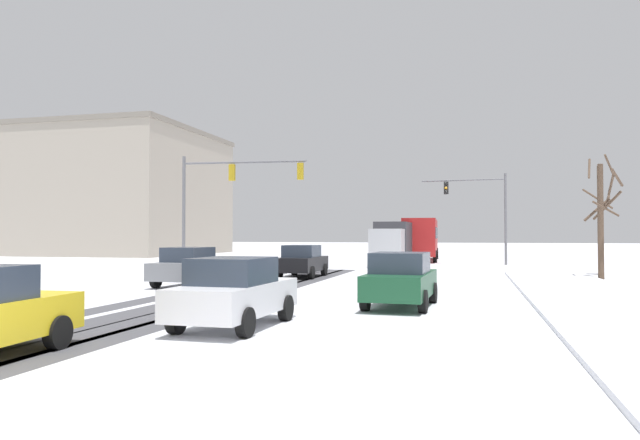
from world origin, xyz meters
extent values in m
cube|color=#4C4C51|center=(-0.67, 13.89, 0.00)|extent=(0.95, 30.55, 0.01)
cube|color=#4C4C51|center=(-3.75, 13.89, 0.00)|extent=(0.93, 30.55, 0.01)
cube|color=#4C4C51|center=(-2.37, 13.89, 0.00)|extent=(1.10, 30.55, 0.01)
cube|color=#4C4C51|center=(-1.40, 13.89, 0.00)|extent=(1.01, 30.55, 0.01)
cube|color=white|center=(10.33, 12.50, 0.06)|extent=(4.00, 30.55, 0.12)
cylinder|color=slate|center=(-8.93, 23.77, 3.25)|extent=(0.18, 0.18, 6.50)
cylinder|color=slate|center=(-5.45, 24.05, 6.10)|extent=(6.95, 0.67, 0.12)
cube|color=#B79319|center=(-6.15, 23.99, 5.55)|extent=(0.34, 0.26, 0.90)
sphere|color=black|center=(-6.16, 24.15, 5.85)|extent=(0.20, 0.20, 0.20)
sphere|color=orange|center=(-6.16, 24.15, 5.55)|extent=(0.20, 0.20, 0.20)
sphere|color=black|center=(-6.16, 24.15, 5.25)|extent=(0.20, 0.20, 0.20)
cube|color=#B79319|center=(-2.33, 24.29, 5.55)|extent=(0.34, 0.26, 0.90)
sphere|color=black|center=(-2.34, 24.45, 5.85)|extent=(0.20, 0.20, 0.20)
sphere|color=orange|center=(-2.34, 24.45, 5.55)|extent=(0.20, 0.20, 0.20)
sphere|color=black|center=(-2.34, 24.45, 5.25)|extent=(0.20, 0.20, 0.20)
cylinder|color=slate|center=(8.93, 37.77, 3.25)|extent=(0.18, 0.18, 6.50)
cylinder|color=slate|center=(5.97, 38.01, 6.10)|extent=(5.92, 0.59, 0.12)
cube|color=black|center=(4.79, 38.10, 5.55)|extent=(0.34, 0.26, 0.90)
sphere|color=black|center=(4.78, 37.94, 5.85)|extent=(0.20, 0.20, 0.20)
sphere|color=orange|center=(4.78, 37.94, 5.55)|extent=(0.20, 0.20, 0.20)
sphere|color=black|center=(4.78, 37.94, 5.25)|extent=(0.20, 0.20, 0.20)
cube|color=black|center=(-1.69, 22.51, 0.67)|extent=(1.70, 4.10, 0.70)
cube|color=#2D3847|center=(-1.69, 22.36, 1.32)|extent=(1.56, 1.90, 0.60)
cylinder|color=black|center=(-2.50, 23.78, 0.32)|extent=(0.22, 0.64, 0.64)
cylinder|color=black|center=(-0.89, 23.78, 0.32)|extent=(0.22, 0.64, 0.64)
cylinder|color=black|center=(-2.50, 21.24, 0.32)|extent=(0.22, 0.64, 0.64)
cylinder|color=black|center=(-0.89, 21.24, 0.32)|extent=(0.22, 0.64, 0.64)
cube|color=slate|center=(-4.86, 16.45, 0.67)|extent=(1.90, 4.18, 0.70)
cube|color=#2D3847|center=(-4.87, 16.30, 1.32)|extent=(1.65, 1.97, 0.60)
cylinder|color=black|center=(-5.61, 17.76, 0.32)|extent=(0.25, 0.65, 0.64)
cylinder|color=black|center=(-3.99, 17.68, 0.32)|extent=(0.25, 0.65, 0.64)
cylinder|color=black|center=(-5.73, 15.22, 0.32)|extent=(0.25, 0.65, 0.64)
cylinder|color=black|center=(-4.11, 15.15, 0.32)|extent=(0.25, 0.65, 0.64)
cube|color=#194C2D|center=(4.52, 11.50, 0.67)|extent=(1.88, 4.17, 0.70)
cube|color=#2D3847|center=(4.52, 11.35, 1.32)|extent=(1.64, 1.97, 0.60)
cylinder|color=black|center=(3.77, 12.80, 0.32)|extent=(0.25, 0.65, 0.64)
cylinder|color=black|center=(5.39, 12.73, 0.32)|extent=(0.25, 0.65, 0.64)
cylinder|color=black|center=(3.66, 10.26, 0.32)|extent=(0.25, 0.65, 0.64)
cylinder|color=black|center=(5.27, 10.19, 0.32)|extent=(0.25, 0.65, 0.64)
cube|color=silver|center=(1.22, 6.66, 0.67)|extent=(1.82, 4.15, 0.70)
cube|color=#2D3847|center=(1.22, 6.51, 1.32)|extent=(1.61, 1.94, 0.60)
cylinder|color=black|center=(0.45, 7.96, 0.32)|extent=(0.24, 0.65, 0.64)
cylinder|color=black|center=(2.06, 7.91, 0.32)|extent=(0.24, 0.65, 0.64)
cylinder|color=black|center=(0.38, 5.42, 0.32)|extent=(0.24, 0.65, 0.64)
cylinder|color=black|center=(1.99, 5.37, 0.32)|extent=(0.24, 0.65, 0.64)
cylinder|color=black|center=(-0.95, 3.31, 0.32)|extent=(0.25, 0.65, 0.64)
cube|color=#B21E1E|center=(2.52, 43.55, 1.93)|extent=(2.94, 11.09, 2.90)
cube|color=#283342|center=(2.52, 43.55, 2.28)|extent=(2.95, 10.21, 0.90)
cylinder|color=black|center=(3.86, 39.75, 0.48)|extent=(0.34, 0.97, 0.96)
cylinder|color=black|center=(1.49, 39.66, 0.48)|extent=(0.34, 0.97, 0.96)
cylinder|color=black|center=(3.57, 46.90, 0.48)|extent=(0.34, 0.97, 0.96)
cylinder|color=black|center=(1.20, 46.80, 0.48)|extent=(0.34, 0.97, 0.96)
cube|color=#B7BABF|center=(1.21, 32.37, 1.47)|extent=(2.10, 2.20, 2.10)
cube|color=#333338|center=(1.21, 36.07, 1.72)|extent=(2.20, 5.20, 2.60)
cylinder|color=black|center=(2.22, 32.81, 0.42)|extent=(0.28, 0.84, 0.84)
cylinder|color=black|center=(0.20, 32.81, 0.42)|extent=(0.28, 0.84, 0.84)
cylinder|color=black|center=(2.23, 37.50, 0.42)|extent=(0.28, 0.84, 0.84)
cylinder|color=black|center=(0.20, 37.50, 0.42)|extent=(0.28, 0.84, 0.84)
cylinder|color=brown|center=(12.59, 24.70, 2.73)|extent=(0.28, 0.28, 5.46)
cylinder|color=brown|center=(12.54, 25.28, 3.36)|extent=(1.26, 0.24, 1.16)
cylinder|color=brown|center=(13.08, 24.71, 4.55)|extent=(0.14, 1.05, 1.01)
cylinder|color=brown|center=(12.71, 24.11, 3.37)|extent=(1.24, 0.34, 0.76)
cylinder|color=brown|center=(13.27, 24.34, 4.84)|extent=(0.86, 1.45, 0.77)
cylinder|color=brown|center=(12.13, 24.80, 5.36)|extent=(0.32, 1.02, 1.07)
cylinder|color=brown|center=(13.00, 25.24, 3.57)|extent=(1.23, 0.97, 1.40)
cylinder|color=brown|center=(13.26, 28.09, 2.96)|extent=(0.28, 0.28, 5.92)
cylinder|color=brown|center=(13.57, 28.39, 3.73)|extent=(0.75, 0.75, 0.67)
cylinder|color=brown|center=(13.59, 28.11, 3.87)|extent=(0.18, 0.76, 0.73)
cylinder|color=brown|center=(12.98, 27.42, 4.02)|extent=(1.43, 0.67, 1.13)
cylinder|color=brown|center=(13.65, 27.81, 5.84)|extent=(0.70, 0.90, 1.06)
cube|color=#A89E8E|center=(-31.41, 51.81, 6.46)|extent=(19.17, 19.50, 12.91)
cube|color=gray|center=(-31.41, 51.81, 13.16)|extent=(19.47, 19.80, 0.50)
camera|label=1|loc=(6.57, -6.28, 2.16)|focal=33.36mm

